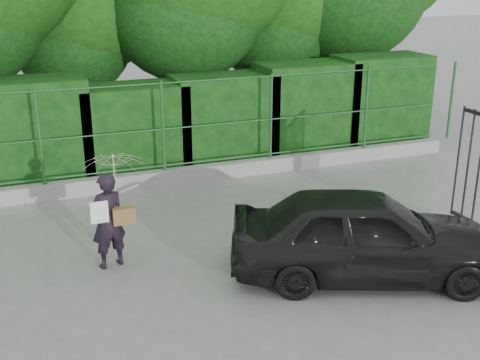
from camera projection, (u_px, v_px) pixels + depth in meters
name	position (u px, v px, depth m)	size (l,w,h in m)	color
ground	(219.00, 295.00, 8.02)	(80.00, 80.00, 0.00)	gray
kerb	(145.00, 180.00, 11.94)	(14.00, 0.25, 0.30)	#9E9E99
fence	(154.00, 128.00, 11.66)	(14.13, 0.06, 1.80)	#205825
hedge	(136.00, 125.00, 12.55)	(14.20, 1.20, 2.19)	black
woman	(113.00, 193.00, 8.51)	(0.88, 0.89, 1.69)	black
car	(365.00, 234.00, 8.33)	(1.50, 3.72, 1.27)	black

